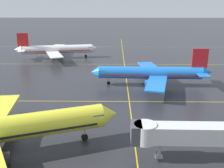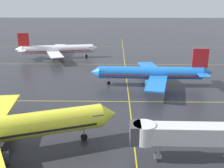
% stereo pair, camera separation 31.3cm
% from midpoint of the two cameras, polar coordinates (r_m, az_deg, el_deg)
% --- Properties ---
extents(airliner_second_row, '(33.15, 28.66, 10.33)m').
position_cam_midpoint_polar(airliner_second_row, '(71.42, 8.65, 2.44)').
color(airliner_second_row, blue).
rests_on(airliner_second_row, ground).
extents(airliner_third_row, '(32.67, 27.85, 10.18)m').
position_cam_midpoint_polar(airliner_third_row, '(106.03, -12.29, 7.47)').
color(airliner_third_row, white).
rests_on(airliner_third_row, ground).
extents(taxiway_markings, '(158.50, 156.63, 0.01)m').
position_cam_midpoint_polar(taxiway_markings, '(77.31, 3.06, 1.15)').
color(taxiway_markings, yellow).
rests_on(taxiway_markings, ground).
extents(jet_bridge, '(17.22, 3.38, 5.58)m').
position_cam_midpoint_polar(jet_bridge, '(39.90, 14.64, -10.58)').
color(jet_bridge, silver).
rests_on(jet_bridge, ground).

